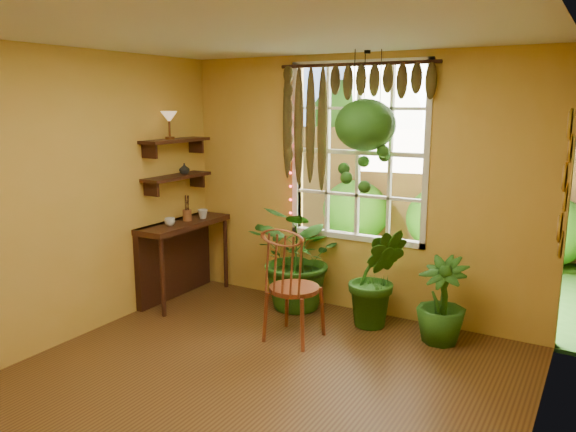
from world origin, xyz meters
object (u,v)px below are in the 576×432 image
counter_ledge (178,250)px  potted_plant_left (301,257)px  potted_plant_mid (377,278)px  hanging_basket (365,133)px  windsor_chair (292,303)px

counter_ledge → potted_plant_left: potted_plant_left is taller
potted_plant_mid → hanging_basket: 1.43m
hanging_basket → potted_plant_left: bearing=-174.6°
counter_ledge → hanging_basket: size_ratio=0.88×
windsor_chair → counter_ledge: bearing=167.7°
counter_ledge → hanging_basket: 2.53m
windsor_chair → potted_plant_mid: (0.56, 0.70, 0.14)m
potted_plant_mid → hanging_basket: size_ratio=0.75×
potted_plant_mid → hanging_basket: bearing=152.2°
counter_ledge → windsor_chair: bearing=-12.6°
windsor_chair → hanging_basket: 1.78m
counter_ledge → potted_plant_mid: 2.32m
hanging_basket → windsor_chair: bearing=-113.2°
windsor_chair → potted_plant_mid: size_ratio=1.24×
potted_plant_left → hanging_basket: (0.67, 0.06, 1.34)m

